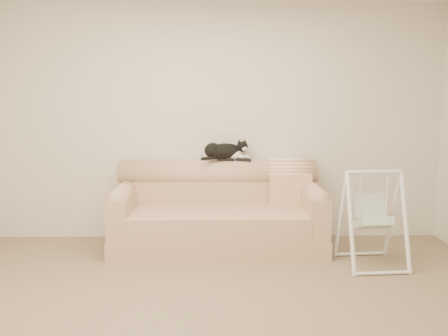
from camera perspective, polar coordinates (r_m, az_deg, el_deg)
name	(u,v)px	position (r m, az deg, el deg)	size (l,w,h in m)	color
ground_plane	(219,310)	(3.90, -0.63, -15.89)	(5.00, 5.00, 0.00)	#786250
room_shell	(218,106)	(3.57, -0.67, 7.14)	(5.04, 4.04, 2.60)	beige
sofa	(218,214)	(5.33, -0.65, -5.30)	(2.20, 0.93, 0.90)	tan
remote_a	(226,159)	(5.46, 0.20, 1.00)	(0.18, 0.07, 0.03)	black
remote_b	(243,160)	(5.45, 2.24, 0.96)	(0.18, 0.08, 0.02)	black
tuxedo_cat	(225,151)	(5.45, 0.10, 1.98)	(0.54, 0.36, 0.22)	black
throw_blanket	(289,176)	(5.53, 7.41, -0.91)	(0.45, 0.38, 0.58)	#D1793D
baby_swing	(372,218)	(4.92, 16.57, -5.48)	(0.60, 0.64, 0.92)	white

